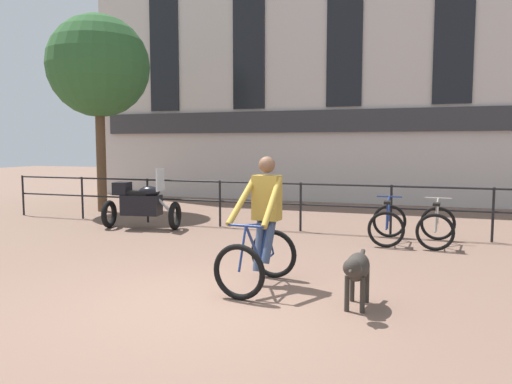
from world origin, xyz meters
The scene contains 9 objects.
ground_plane centered at (0.00, 0.00, 0.00)m, with size 60.00×60.00×0.00m, color #7A5B4C.
canal_railing centered at (0.00, 5.20, 0.71)m, with size 15.05×0.05×1.05m.
building_facade centered at (0.00, 10.99, 5.61)m, with size 18.00×0.72×11.27m.
cyclist_with_bike centered at (0.52, 1.00, 0.76)m, with size 0.78×1.22×1.70m.
dog centered at (1.83, 0.45, 0.46)m, with size 0.27×1.02×0.65m.
parked_motorcycle centered at (-3.40, 4.34, 0.56)m, with size 1.73×0.87×1.35m.
parked_bicycle_near_lamp centered at (1.87, 4.54, 0.36)m, with size 0.68×1.12×0.86m.
parked_bicycle_mid_left centered at (2.74, 4.54, 0.36)m, with size 0.73×1.15×0.86m.
tree_canalside_left centered at (-6.03, 6.56, 3.97)m, with size 2.76×2.76×5.37m.
Camera 1 is at (2.55, -5.13, 1.85)m, focal length 35.00 mm.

